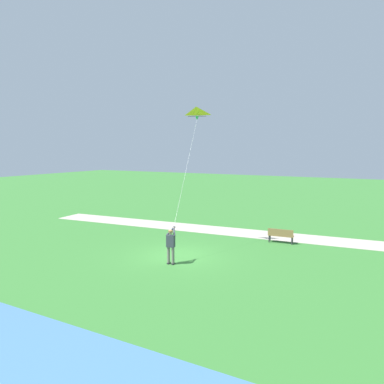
{
  "coord_description": "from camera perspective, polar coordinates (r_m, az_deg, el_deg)",
  "views": [
    {
      "loc": [
        15.83,
        9.3,
        5.58
      ],
      "look_at": [
        0.69,
        1.19,
        3.54
      ],
      "focal_mm": 33.34,
      "sensor_mm": 36.0,
      "label": 1
    }
  ],
  "objects": [
    {
      "name": "ground_plane",
      "position": [
        19.19,
        -2.19,
        -10.15
      ],
      "size": [
        120.0,
        120.0,
        0.0
      ],
      "primitive_type": "plane",
      "color": "#33702D"
    },
    {
      "name": "walkway_path",
      "position": [
        24.28,
        9.97,
        -6.61
      ],
      "size": [
        4.84,
        32.09,
        0.02
      ],
      "primitive_type": "cube",
      "rotation": [
        0.0,
        0.0,
        0.08
      ],
      "color": "#ADA393",
      "rests_on": "ground"
    },
    {
      "name": "person_kite_flyer",
      "position": [
        17.6,
        -3.4,
        -8.18
      ],
      "size": [
        0.62,
        0.52,
        1.83
      ],
      "color": "#232328",
      "rests_on": "ground"
    },
    {
      "name": "flying_kite",
      "position": [
        20.4,
        0.67,
        12.29
      ],
      "size": [
        3.54,
        1.2,
        6.18
      ],
      "color": "yellow"
    },
    {
      "name": "park_bench_near_walkway",
      "position": [
        22.18,
        14.01,
        -6.65
      ],
      "size": [
        0.55,
        1.53,
        0.88
      ],
      "color": "olive",
      "rests_on": "ground"
    }
  ]
}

